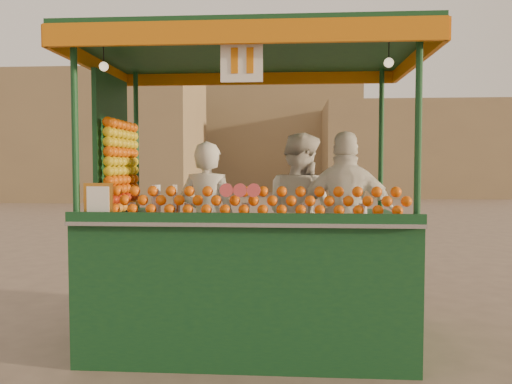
# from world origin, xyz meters

# --- Properties ---
(ground) EXTENTS (90.00, 90.00, 0.00)m
(ground) POSITION_xyz_m (0.00, 0.00, 0.00)
(ground) COLOR brown
(ground) RESTS_ON ground
(building_left) EXTENTS (10.00, 6.00, 6.00)m
(building_left) POSITION_xyz_m (-9.00, 20.00, 3.00)
(building_left) COLOR #89714E
(building_left) RESTS_ON ground
(building_right) EXTENTS (9.00, 6.00, 5.00)m
(building_right) POSITION_xyz_m (7.00, 24.00, 2.50)
(building_right) COLOR #89714E
(building_right) RESTS_ON ground
(building_center) EXTENTS (14.00, 7.00, 7.00)m
(building_center) POSITION_xyz_m (-2.00, 30.00, 3.50)
(building_center) COLOR #89714E
(building_center) RESTS_ON ground
(juice_cart) EXTENTS (3.14, 2.03, 2.85)m
(juice_cart) POSITION_xyz_m (0.19, -0.01, 0.93)
(juice_cart) COLOR #0F381E
(juice_cart) RESTS_ON ground
(vendor_left) EXTENTS (0.64, 0.47, 1.61)m
(vendor_left) POSITION_xyz_m (-0.20, 0.38, 1.14)
(vendor_left) COLOR white
(vendor_left) RESTS_ON ground
(vendor_middle) EXTENTS (1.05, 1.04, 1.71)m
(vendor_middle) POSITION_xyz_m (0.75, 0.62, 1.19)
(vendor_middle) COLOR white
(vendor_middle) RESTS_ON ground
(vendor_right) EXTENTS (1.03, 0.50, 1.70)m
(vendor_right) POSITION_xyz_m (1.20, 0.21, 1.18)
(vendor_right) COLOR white
(vendor_right) RESTS_ON ground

